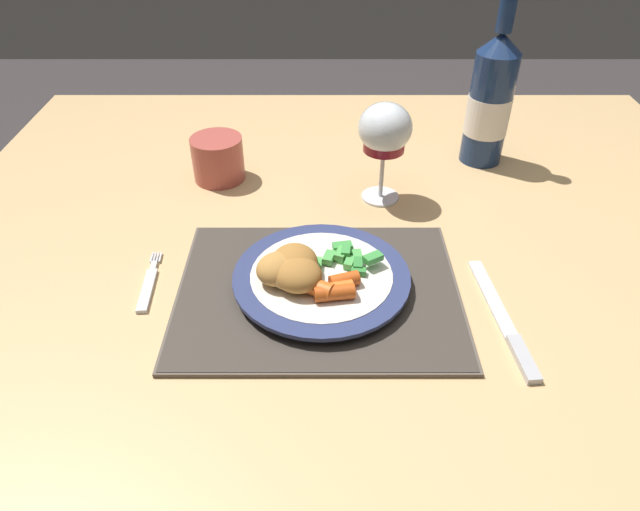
{
  "coord_description": "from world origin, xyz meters",
  "views": [
    {
      "loc": [
        -0.05,
        -0.72,
        1.24
      ],
      "look_at": [
        -0.05,
        -0.12,
        0.78
      ],
      "focal_mm": 32.0,
      "sensor_mm": 36.0,
      "label": 1
    }
  ],
  "objects_px": {
    "table_knife": "(508,326)",
    "drinking_cup": "(220,157)",
    "wine_glass": "(387,132)",
    "bottle": "(492,101)",
    "dinner_plate": "(323,279)",
    "dining_table": "(353,270)",
    "fork": "(150,285)"
  },
  "relations": [
    {
      "from": "fork",
      "to": "bottle",
      "type": "relative_size",
      "value": 0.4
    },
    {
      "from": "dinner_plate",
      "to": "wine_glass",
      "type": "height_order",
      "value": "wine_glass"
    },
    {
      "from": "table_knife",
      "to": "fork",
      "type": "bearing_deg",
      "value": 170.45
    },
    {
      "from": "table_knife",
      "to": "dining_table",
      "type": "bearing_deg",
      "value": 129.96
    },
    {
      "from": "table_knife",
      "to": "wine_glass",
      "type": "bearing_deg",
      "value": 113.1
    },
    {
      "from": "dining_table",
      "to": "dinner_plate",
      "type": "relative_size",
      "value": 5.6
    },
    {
      "from": "dining_table",
      "to": "table_knife",
      "type": "distance_m",
      "value": 0.29
    },
    {
      "from": "dinner_plate",
      "to": "table_knife",
      "type": "bearing_deg",
      "value": -17.87
    },
    {
      "from": "dining_table",
      "to": "fork",
      "type": "distance_m",
      "value": 0.32
    },
    {
      "from": "dining_table",
      "to": "dinner_plate",
      "type": "bearing_deg",
      "value": -108.94
    },
    {
      "from": "table_knife",
      "to": "bottle",
      "type": "xyz_separation_m",
      "value": [
        0.06,
        0.44,
        0.11
      ]
    },
    {
      "from": "dinner_plate",
      "to": "table_knife",
      "type": "relative_size",
      "value": 1.06
    },
    {
      "from": "bottle",
      "to": "drinking_cup",
      "type": "xyz_separation_m",
      "value": [
        -0.47,
        -0.07,
        -0.07
      ]
    },
    {
      "from": "dining_table",
      "to": "fork",
      "type": "relative_size",
      "value": 10.41
    },
    {
      "from": "table_knife",
      "to": "bottle",
      "type": "bearing_deg",
      "value": 81.69
    },
    {
      "from": "wine_glass",
      "to": "bottle",
      "type": "relative_size",
      "value": 0.53
    },
    {
      "from": "bottle",
      "to": "drinking_cup",
      "type": "bearing_deg",
      "value": -171.64
    },
    {
      "from": "drinking_cup",
      "to": "dinner_plate",
      "type": "bearing_deg",
      "value": -59.24
    },
    {
      "from": "wine_glass",
      "to": "bottle",
      "type": "xyz_separation_m",
      "value": [
        0.19,
        0.13,
        -0.0
      ]
    },
    {
      "from": "fork",
      "to": "dinner_plate",
      "type": "bearing_deg",
      "value": -0.96
    },
    {
      "from": "wine_glass",
      "to": "drinking_cup",
      "type": "relative_size",
      "value": 1.86
    },
    {
      "from": "table_knife",
      "to": "drinking_cup",
      "type": "relative_size",
      "value": 2.51
    },
    {
      "from": "table_knife",
      "to": "drinking_cup",
      "type": "height_order",
      "value": "drinking_cup"
    },
    {
      "from": "bottle",
      "to": "fork",
      "type": "bearing_deg",
      "value": -145.36
    },
    {
      "from": "fork",
      "to": "dining_table",
      "type": "bearing_deg",
      "value": 26.05
    },
    {
      "from": "table_knife",
      "to": "bottle",
      "type": "height_order",
      "value": "bottle"
    },
    {
      "from": "dining_table",
      "to": "drinking_cup",
      "type": "distance_m",
      "value": 0.3
    },
    {
      "from": "table_knife",
      "to": "wine_glass",
      "type": "relative_size",
      "value": 1.35
    },
    {
      "from": "dinner_plate",
      "to": "drinking_cup",
      "type": "distance_m",
      "value": 0.35
    },
    {
      "from": "wine_glass",
      "to": "bottle",
      "type": "bearing_deg",
      "value": 34.61
    },
    {
      "from": "dinner_plate",
      "to": "bottle",
      "type": "distance_m",
      "value": 0.48
    },
    {
      "from": "fork",
      "to": "table_knife",
      "type": "xyz_separation_m",
      "value": [
        0.46,
        -0.08,
        0.0
      ]
    }
  ]
}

